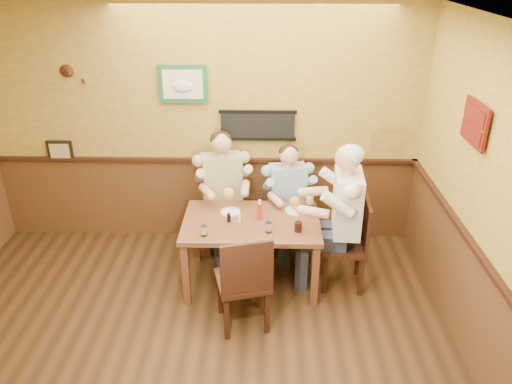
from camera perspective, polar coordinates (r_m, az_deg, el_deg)
room at (r=3.56m, az=-8.33°, el=-0.47°), size 5.02×5.03×2.81m
dining_table at (r=5.17m, az=-0.54°, el=-4.16°), size 1.40×0.90×0.75m
chair_back_left at (r=5.90m, az=-3.79°, el=-2.34°), size 0.51×0.51×0.92m
chair_back_right at (r=5.86m, az=3.52°, el=-3.00°), size 0.45×0.45×0.84m
chair_right_end at (r=5.30m, az=9.98°, el=-5.82°), size 0.49×0.49×1.00m
chair_near_side at (r=4.69m, az=-1.56°, el=-9.85°), size 0.57×0.57×1.02m
diner_tan_shirt at (r=5.81m, az=-3.84°, el=-0.64°), size 0.73×0.73×1.31m
diner_blue_polo at (r=5.78m, az=3.56°, el=-1.44°), size 0.64×0.64×1.20m
diner_white_elder at (r=5.19m, az=10.16°, el=-3.81°), size 0.70×0.70×1.43m
water_glass_left at (r=4.86m, az=-5.99°, el=-4.45°), size 0.08×0.08×0.11m
water_glass_mid at (r=4.90m, az=1.46°, el=-4.06°), size 0.08×0.08×0.11m
cola_tumbler at (r=4.93m, az=4.84°, el=-3.99°), size 0.10×0.10×0.10m
hot_sauce_bottle at (r=5.10m, az=0.41°, el=-2.14°), size 0.05×0.05×0.20m
salt_shaker at (r=5.09m, az=-1.92°, el=-2.99°), size 0.04×0.04×0.08m
pepper_shaker at (r=5.09m, az=-3.13°, el=-2.96°), size 0.04×0.04×0.09m
plate_far_left at (r=5.28m, az=-2.95°, el=-2.26°), size 0.24×0.24×0.01m
plate_far_right at (r=5.31m, az=4.59°, el=-2.13°), size 0.24×0.24×0.02m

